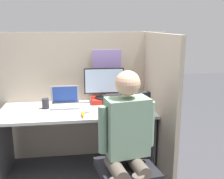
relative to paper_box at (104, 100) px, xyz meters
The scene contains 13 objects.
cubicle_panel_back 0.35m from the paper_box, 153.15° to the left, with size 2.15×0.05×1.54m.
cubicle_panel_right 0.60m from the paper_box, 28.30° to the right, with size 0.04×1.34×1.54m.
desk 0.43m from the paper_box, 145.70° to the right, with size 1.65×0.70×0.73m.
paper_box is the anchor object (origin of this frame).
monitor 0.21m from the paper_box, 90.00° to the left, with size 0.46×0.22×0.35m.
laptop 0.46m from the paper_box, 167.12° to the right, with size 0.31×0.22×0.23m.
mouse 0.42m from the paper_box, 121.92° to the right, with size 0.07×0.04×0.04m.
stapler 0.44m from the paper_box, 17.27° to the right, with size 0.04×0.14×0.06m.
carrot_toy 0.55m from the paper_box, 118.40° to the right, with size 0.04×0.15×0.04m.
office_chair 0.93m from the paper_box, 83.73° to the right, with size 0.55×0.59×1.03m.
person 1.06m from the paper_box, 86.15° to the right, with size 0.47×0.45×1.27m.
coffee_mug 0.33m from the paper_box, ahead, with size 0.09×0.09×0.09m.
pen_cup 0.67m from the paper_box, 167.47° to the right, with size 0.07×0.07×0.11m.
Camera 1 is at (0.01, -2.38, 1.61)m, focal length 42.00 mm.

